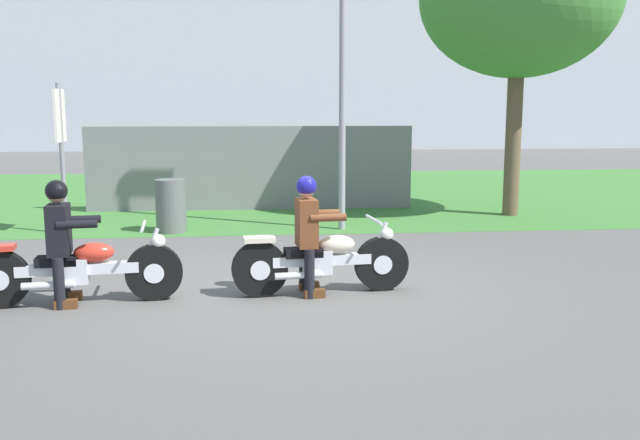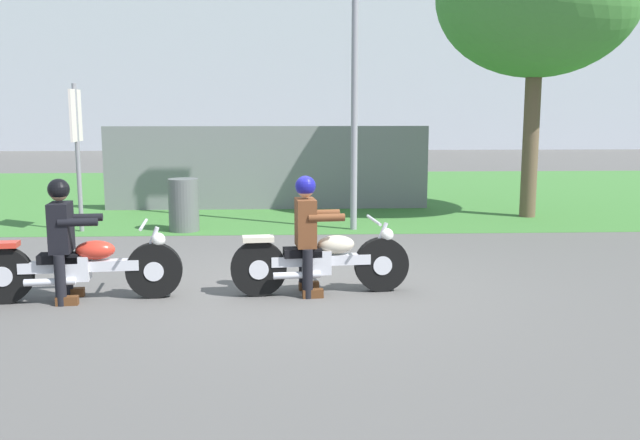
# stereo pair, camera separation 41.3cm
# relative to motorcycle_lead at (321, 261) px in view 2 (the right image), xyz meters

# --- Properties ---
(ground) EXTENTS (120.00, 120.00, 0.00)m
(ground) POSITION_rel_motorcycle_lead_xyz_m (-0.26, 0.28, -0.40)
(ground) COLOR #565451
(grass_verge) EXTENTS (60.00, 12.00, 0.01)m
(grass_verge) POSITION_rel_motorcycle_lead_xyz_m (-0.26, 9.86, -0.39)
(grass_verge) COLOR #3D7533
(grass_verge) RESTS_ON ground
(stadium_facade) EXTENTS (58.18, 8.00, 12.45)m
(stadium_facade) POSITION_rel_motorcycle_lead_xyz_m (0.59, 32.61, 5.83)
(stadium_facade) COLOR #B2B7C1
(stadium_facade) RESTS_ON ground
(motorcycle_lead) EXTENTS (2.12, 0.66, 0.88)m
(motorcycle_lead) POSITION_rel_motorcycle_lead_xyz_m (0.00, 0.00, 0.00)
(motorcycle_lead) COLOR black
(motorcycle_lead) RESTS_ON ground
(rider_lead) EXTENTS (0.58, 0.50, 1.40)m
(rider_lead) POSITION_rel_motorcycle_lead_xyz_m (-0.17, -0.01, 0.43)
(rider_lead) COLOR black
(rider_lead) RESTS_ON ground
(motorcycle_follow) EXTENTS (2.29, 0.66, 0.88)m
(motorcycle_follow) POSITION_rel_motorcycle_lead_xyz_m (-2.75, -0.18, -0.00)
(motorcycle_follow) COLOR black
(motorcycle_follow) RESTS_ON ground
(rider_follow) EXTENTS (0.58, 0.50, 1.40)m
(rider_follow) POSITION_rel_motorcycle_lead_xyz_m (-2.92, -0.19, 0.42)
(rider_follow) COLOR black
(rider_follow) RESTS_ON ground
(streetlight_pole) EXTENTS (0.96, 0.20, 6.45)m
(streetlight_pole) POSITION_rel_motorcycle_lead_xyz_m (0.90, 4.36, 3.57)
(streetlight_pole) COLOR gray
(streetlight_pole) RESTS_ON ground
(trash_can) EXTENTS (0.54, 0.54, 0.94)m
(trash_can) POSITION_rel_motorcycle_lead_xyz_m (-2.25, 4.36, 0.07)
(trash_can) COLOR #595E5B
(trash_can) RESTS_ON ground
(sign_banner) EXTENTS (0.08, 0.60, 2.60)m
(sign_banner) POSITION_rel_motorcycle_lead_xyz_m (-4.07, 4.39, 1.33)
(sign_banner) COLOR gray
(sign_banner) RESTS_ON ground
(fence_segment) EXTENTS (7.00, 0.06, 1.80)m
(fence_segment) POSITION_rel_motorcycle_lead_xyz_m (-0.83, 7.01, 0.50)
(fence_segment) COLOR slate
(fence_segment) RESTS_ON ground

